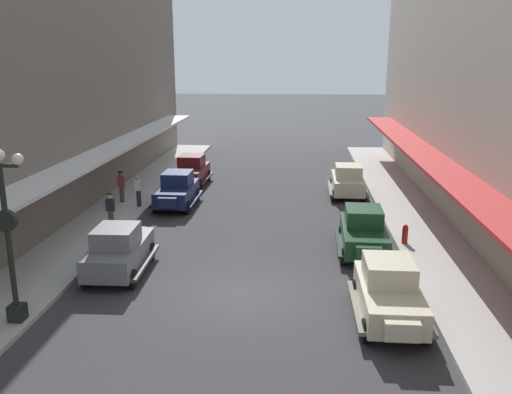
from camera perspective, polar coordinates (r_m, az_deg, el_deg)
name	(u,v)px	position (r m, az deg, el deg)	size (l,w,h in m)	color
ground_plane	(241,293)	(18.43, -1.55, -10.18)	(200.00, 200.00, 0.00)	#38383A
sidewalk_left	(28,284)	(20.56, -23.07, -8.48)	(3.00, 60.00, 0.15)	#B7B5AD
sidewalk_right	(469,299)	(19.15, 21.73, -10.05)	(3.00, 60.00, 0.15)	#B7B5AD
parked_car_0	(389,290)	(16.83, 13.96, -9.63)	(2.16, 4.27, 1.84)	beige
parked_car_1	(364,231)	(22.10, 11.37, -3.55)	(2.23, 4.29, 1.84)	#193D23
parked_car_2	(191,170)	(33.53, -6.93, 2.87)	(2.22, 4.29, 1.84)	#591919
parked_car_3	(119,249)	(20.33, -14.39, -5.35)	(2.26, 4.30, 1.84)	slate
parked_car_4	(348,180)	(31.04, 9.73, 1.81)	(2.18, 4.27, 1.84)	beige
parked_car_5	(177,189)	(28.73, -8.40, 0.83)	(2.15, 4.26, 1.84)	#19234C
lamp_post_with_clock	(7,230)	(16.84, -24.96, -3.16)	(1.42, 0.44, 5.16)	black
fire_hydrant	(405,234)	(23.36, 15.58, -3.79)	(0.24, 0.24, 0.82)	#B21E19
pedestrian_0	(121,186)	(29.64, -14.13, 1.10)	(0.36, 0.28, 1.67)	#4C4238
pedestrian_1	(138,191)	(28.58, -12.41, 0.66)	(0.36, 0.24, 1.64)	#2D2D33
pedestrian_3	(111,211)	(25.09, -15.22, -1.41)	(0.36, 0.28, 1.67)	#4C4238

